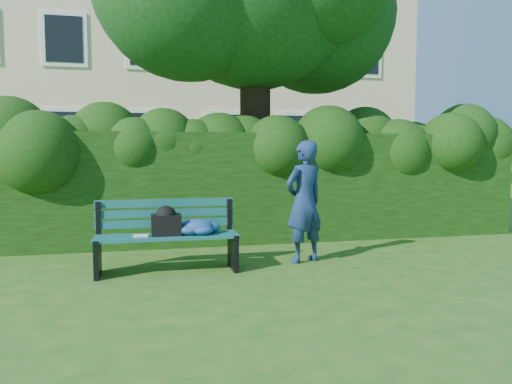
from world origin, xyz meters
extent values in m
plane|color=#27591B|center=(0.00, 0.00, 0.00)|extent=(80.00, 80.00, 0.00)
cube|color=beige|center=(0.00, 14.00, 6.00)|extent=(16.00, 8.00, 12.00)
cube|color=white|center=(-3.60, 9.98, 2.00)|extent=(1.30, 0.08, 1.60)
cube|color=black|center=(-3.60, 9.94, 2.00)|extent=(1.05, 0.04, 1.35)
cube|color=white|center=(-1.20, 9.98, 2.00)|extent=(1.30, 0.08, 1.60)
cube|color=black|center=(-1.20, 9.94, 2.00)|extent=(1.05, 0.04, 1.35)
cube|color=white|center=(1.20, 9.98, 2.00)|extent=(1.30, 0.08, 1.60)
cube|color=black|center=(1.20, 9.94, 2.00)|extent=(1.05, 0.04, 1.35)
cube|color=white|center=(3.60, 9.98, 2.00)|extent=(1.30, 0.08, 1.60)
cube|color=black|center=(3.60, 9.94, 2.00)|extent=(1.05, 0.04, 1.35)
cube|color=white|center=(6.00, 9.98, 2.00)|extent=(1.30, 0.08, 1.60)
cube|color=black|center=(6.00, 9.94, 2.00)|extent=(1.05, 0.04, 1.35)
cube|color=white|center=(-3.60, 9.98, 4.80)|extent=(1.30, 0.08, 1.60)
cube|color=black|center=(-3.60, 9.94, 4.80)|extent=(1.05, 0.04, 1.35)
cube|color=white|center=(-1.20, 9.98, 4.80)|extent=(1.30, 0.08, 1.60)
cube|color=black|center=(-1.20, 9.94, 4.80)|extent=(1.05, 0.04, 1.35)
cube|color=white|center=(1.20, 9.98, 4.80)|extent=(1.30, 0.08, 1.60)
cube|color=black|center=(1.20, 9.94, 4.80)|extent=(1.05, 0.04, 1.35)
cube|color=white|center=(3.60, 9.98, 4.80)|extent=(1.30, 0.08, 1.60)
cube|color=black|center=(3.60, 9.94, 4.80)|extent=(1.05, 0.04, 1.35)
cube|color=white|center=(6.00, 9.98, 4.80)|extent=(1.30, 0.08, 1.60)
cube|color=black|center=(6.00, 9.94, 4.80)|extent=(1.05, 0.04, 1.35)
cube|color=black|center=(0.00, 2.20, 0.90)|extent=(10.00, 1.00, 1.80)
cylinder|color=black|center=(0.50, 2.78, 2.21)|extent=(0.54, 0.54, 4.42)
sphere|color=#113A11|center=(1.80, 3.18, 4.07)|extent=(2.94, 2.94, 2.94)
cube|color=#0D433E|center=(-1.23, 0.04, 0.45)|extent=(1.76, 0.11, 0.04)
cube|color=#0D433E|center=(-1.22, 0.16, 0.45)|extent=(1.76, 0.11, 0.04)
cube|color=#0D433E|center=(-1.22, 0.28, 0.45)|extent=(1.76, 0.11, 0.04)
cube|color=#0D433E|center=(-1.22, 0.40, 0.45)|extent=(1.76, 0.11, 0.04)
cube|color=#0D433E|center=(-1.22, 0.48, 0.58)|extent=(1.76, 0.04, 0.10)
cube|color=#0D433E|center=(-1.22, 0.49, 0.71)|extent=(1.76, 0.04, 0.10)
cube|color=#0D433E|center=(-1.22, 0.50, 0.84)|extent=(1.76, 0.04, 0.10)
cube|color=black|center=(-2.05, 0.22, 0.22)|extent=(0.06, 0.50, 0.44)
cube|color=black|center=(-2.05, 0.48, 0.65)|extent=(0.06, 0.06, 0.45)
cube|color=black|center=(-2.05, 0.17, 0.44)|extent=(0.06, 0.42, 0.05)
cube|color=black|center=(-0.39, 0.21, 0.22)|extent=(0.06, 0.50, 0.44)
cube|color=black|center=(-0.39, 0.47, 0.65)|extent=(0.06, 0.06, 0.45)
cube|color=black|center=(-0.39, 0.16, 0.44)|extent=(0.06, 0.42, 0.05)
cube|color=white|center=(-1.54, 0.17, 0.48)|extent=(0.18, 0.13, 0.02)
cube|color=black|center=(-1.23, 0.22, 0.60)|extent=(0.36, 0.27, 0.25)
imported|color=navy|center=(0.62, 0.40, 0.83)|extent=(0.71, 0.59, 1.65)
camera|label=1|loc=(-1.57, -5.98, 1.51)|focal=35.00mm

